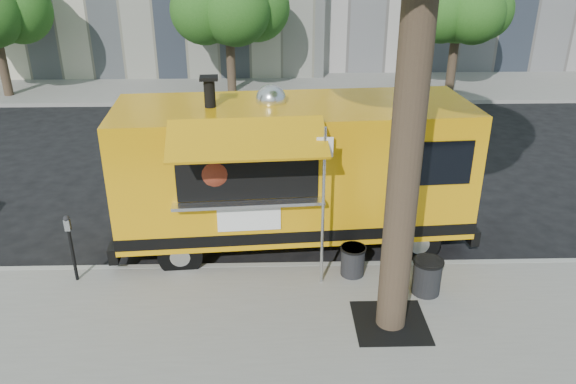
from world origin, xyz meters
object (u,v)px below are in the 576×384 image
object	(u,v)px
parking_meter	(70,241)
sign_post	(323,199)
trash_bin_right	(353,260)
food_truck	(292,170)
far_tree_c	(460,1)
trash_bin_left	(427,275)

from	to	relation	value
parking_meter	sign_post	bearing A→B (deg)	-2.52
sign_post	trash_bin_right	distance (m)	1.54
parking_meter	trash_bin_right	xyz separation A→B (m)	(5.16, 0.05, -0.52)
sign_post	food_truck	world-z (taller)	food_truck
sign_post	far_tree_c	bearing A→B (deg)	65.19
sign_post	trash_bin_left	world-z (taller)	sign_post
food_truck	trash_bin_left	bearing A→B (deg)	-46.26
parking_meter	food_truck	bearing A→B (deg)	20.57
parking_meter	trash_bin_left	bearing A→B (deg)	-5.19
trash_bin_right	food_truck	bearing A→B (deg)	126.53
trash_bin_left	trash_bin_right	size ratio (longest dim) A/B	1.13
trash_bin_left	parking_meter	bearing A→B (deg)	174.81
parking_meter	food_truck	world-z (taller)	food_truck
food_truck	trash_bin_right	distance (m)	2.21
trash_bin_left	trash_bin_right	distance (m)	1.39
sign_post	parking_meter	size ratio (longest dim) A/B	2.25
far_tree_c	sign_post	xyz separation A→B (m)	(-6.45, -13.95, -1.87)
sign_post	trash_bin_left	distance (m)	2.32
trash_bin_left	far_tree_c	bearing A→B (deg)	72.21
far_tree_c	food_truck	bearing A→B (deg)	-119.56
sign_post	food_truck	bearing A→B (deg)	105.63
trash_bin_left	trash_bin_right	xyz separation A→B (m)	(-1.24, 0.63, -0.04)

